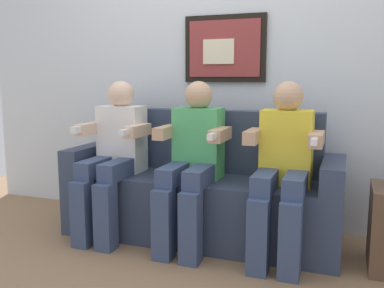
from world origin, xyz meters
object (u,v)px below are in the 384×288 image
couch (201,194)px  person_on_right (283,164)px  person_in_middle (193,158)px  person_on_left (114,152)px

couch → person_on_right: person_on_right is taller
person_in_middle → person_on_right: 0.60m
person_on_left → person_on_right: size_ratio=1.00×
couch → person_on_left: bearing=-164.3°
couch → person_in_middle: bearing=-89.8°
person_on_left → person_on_right: 1.19m
person_in_middle → person_on_left: bearing=-180.0°
couch → person_in_middle: person_in_middle is taller
person_on_right → person_in_middle: bearing=180.0°
person_on_left → person_on_right: bearing=0.0°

